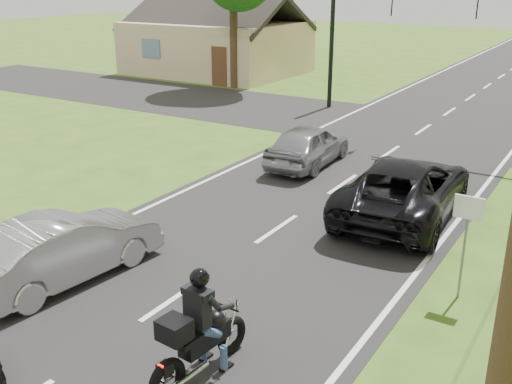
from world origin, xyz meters
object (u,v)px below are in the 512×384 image
motorcycle_rider (198,336)px  dark_suv (405,188)px  silver_suv (308,145)px  sign_white (467,222)px  silver_sedan (64,248)px

motorcycle_rider → dark_suv: 8.22m
motorcycle_rider → silver_suv: size_ratio=0.54×
dark_suv → silver_suv: (-4.17, 2.68, -0.08)m
silver_suv → sign_white: sign_white is taller
motorcycle_rider → silver_sedan: 4.46m
dark_suv → sign_white: size_ratio=2.62×
silver_suv → motorcycle_rider: bearing=105.8°
silver_sedan → silver_suv: silver_sedan is taller
dark_suv → silver_sedan: (-4.79, -7.04, -0.08)m
dark_suv → silver_suv: dark_suv is taller
silver_sedan → silver_suv: size_ratio=1.04×
dark_suv → sign_white: bearing=119.8°
silver_sedan → sign_white: 8.00m
dark_suv → silver_sedan: 8.52m
dark_suv → silver_sedan: bearing=52.1°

